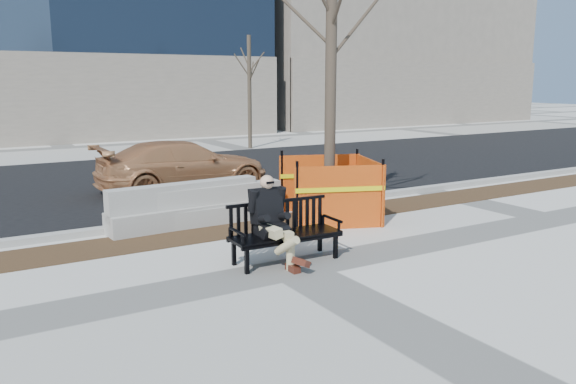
% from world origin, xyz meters
% --- Properties ---
extents(ground, '(120.00, 120.00, 0.00)m').
position_xyz_m(ground, '(0.00, 0.00, 0.00)').
color(ground, beige).
rests_on(ground, ground).
extents(mulch_strip, '(40.00, 1.20, 0.02)m').
position_xyz_m(mulch_strip, '(0.00, 2.60, 0.00)').
color(mulch_strip, '#47301C').
rests_on(mulch_strip, ground).
extents(asphalt_street, '(60.00, 10.40, 0.01)m').
position_xyz_m(asphalt_street, '(0.00, 8.80, 0.00)').
color(asphalt_street, black).
rests_on(asphalt_street, ground).
extents(curb, '(60.00, 0.25, 0.12)m').
position_xyz_m(curb, '(0.00, 3.55, 0.06)').
color(curb, '#9E9B93').
rests_on(curb, ground).
extents(bench, '(1.82, 0.70, 0.96)m').
position_xyz_m(bench, '(0.07, 0.35, 0.00)').
color(bench, black).
rests_on(bench, ground).
extents(seated_man, '(0.62, 1.01, 1.39)m').
position_xyz_m(seated_man, '(-0.17, 0.41, 0.00)').
color(seated_man, black).
rests_on(seated_man, ground).
extents(tree_fence, '(3.44, 3.44, 6.69)m').
position_xyz_m(tree_fence, '(2.28, 2.35, 0.00)').
color(tree_fence, '#FF6215').
rests_on(tree_fence, ground).
extents(sedan, '(4.45, 1.81, 1.29)m').
position_xyz_m(sedan, '(0.86, 6.85, 0.00)').
color(sedan, '#B57749').
rests_on(sedan, ground).
extents(jersey_barrier_left, '(3.07, 0.80, 0.87)m').
position_xyz_m(jersey_barrier_left, '(-0.47, 3.29, 0.00)').
color(jersey_barrier_left, '#9E9B94').
rests_on(jersey_barrier_left, ground).
extents(jersey_barrier_right, '(2.66, 0.55, 0.76)m').
position_xyz_m(jersey_barrier_right, '(0.25, 3.24, 0.00)').
color(jersey_barrier_right, '#A09E96').
rests_on(jersey_barrier_right, ground).
extents(far_tree_right, '(2.38, 2.38, 4.98)m').
position_xyz_m(far_tree_right, '(6.65, 14.44, 0.00)').
color(far_tree_right, '#4C4031').
rests_on(far_tree_right, ground).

